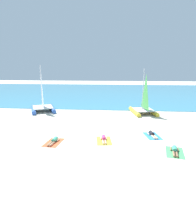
% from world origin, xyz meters
% --- Properties ---
extents(ground_plane, '(120.00, 120.00, 0.00)m').
position_xyz_m(ground_plane, '(0.00, 10.00, 0.00)').
color(ground_plane, beige).
extents(ocean_water, '(120.00, 40.00, 0.05)m').
position_xyz_m(ocean_water, '(0.00, 31.62, 0.03)').
color(ocean_water, teal).
rests_on(ocean_water, ground).
extents(sailboat_yellow, '(3.27, 4.47, 5.34)m').
position_xyz_m(sailboat_yellow, '(5.07, 10.21, 0.79)').
color(sailboat_yellow, yellow).
rests_on(sailboat_yellow, ground).
extents(sailboat_blue, '(4.44, 5.23, 5.81)m').
position_xyz_m(sailboat_blue, '(-7.61, 10.48, 0.87)').
color(sailboat_blue, blue).
rests_on(sailboat_blue, ground).
extents(towel_leftmost, '(1.27, 2.00, 0.01)m').
position_xyz_m(towel_leftmost, '(-2.83, -0.09, 0.01)').
color(towel_leftmost, '#EA5933').
rests_on(towel_leftmost, ground).
extents(sunbather_leftmost, '(0.58, 1.57, 0.30)m').
position_xyz_m(sunbather_leftmost, '(-2.83, -0.03, 0.13)').
color(sunbather_leftmost, '#3FB28C').
rests_on(sunbather_leftmost, towel_leftmost).
extents(towel_center_left, '(1.35, 2.03, 0.01)m').
position_xyz_m(towel_center_left, '(0.88, 0.61, 0.01)').
color(towel_center_left, yellow).
rests_on(towel_center_left, ground).
extents(sunbather_center_left, '(0.62, 1.57, 0.30)m').
position_xyz_m(sunbather_center_left, '(0.87, 0.68, 0.13)').
color(sunbather_center_left, '#D83372').
rests_on(sunbather_center_left, towel_center_left).
extents(towel_center_right, '(1.42, 2.06, 0.01)m').
position_xyz_m(towel_center_right, '(4.76, 2.06, 0.01)').
color(towel_center_right, '#338CD8').
rests_on(towel_center_right, ground).
extents(sunbather_center_right, '(0.67, 1.56, 0.30)m').
position_xyz_m(sunbather_center_right, '(4.75, 2.12, 0.13)').
color(sunbather_center_right, black).
rests_on(sunbather_center_right, towel_center_right).
extents(towel_rightmost, '(1.45, 2.08, 0.01)m').
position_xyz_m(towel_rightmost, '(5.67, -1.07, 0.01)').
color(towel_rightmost, '#4CB266').
rests_on(towel_rightmost, ground).
extents(sunbather_rightmost, '(0.70, 1.56, 0.30)m').
position_xyz_m(sunbather_rightmost, '(5.68, -1.00, 0.13)').
color(sunbather_rightmost, '#3FB28C').
rests_on(sunbather_rightmost, towel_rightmost).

